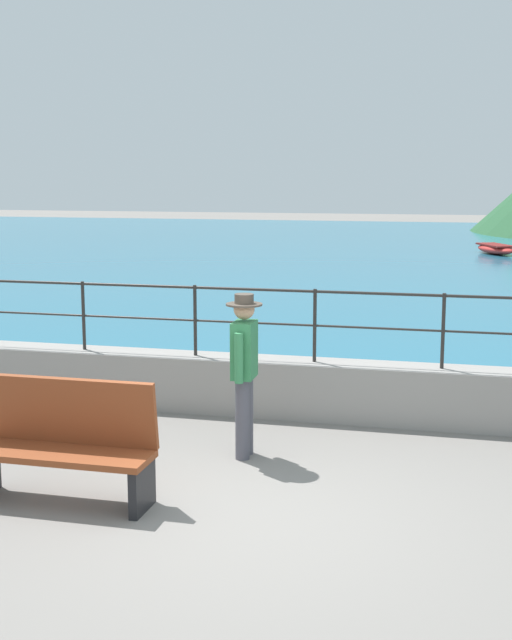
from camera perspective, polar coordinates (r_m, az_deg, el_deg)
The scene contains 7 objects.
ground_plane at distance 7.68m, azimuth -0.45°, elevation -12.96°, with size 120.00×120.00×0.00m, color slate.
promenade_wall at distance 10.55m, azimuth 3.91°, elevation -4.66°, with size 20.00×0.56×0.70m, color gray.
railing at distance 10.35m, azimuth 3.97°, elevation 0.52°, with size 18.44×0.04×0.90m.
lake_water at distance 32.88m, azimuth 10.92°, elevation 4.40°, with size 64.00×44.32×0.06m, color #236B89.
bench_main at distance 8.04m, azimuth -12.75°, elevation -7.92°, with size 1.70×0.56×1.13m.
person_walking at distance 8.91m, azimuth -0.79°, elevation -3.16°, with size 0.38×0.57×1.75m.
boat_0 at distance 33.07m, azimuth 15.78°, elevation 4.63°, with size 1.77×2.47×0.36m.
Camera 1 is at (1.78, -6.86, 2.96)m, focal length 47.66 mm.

